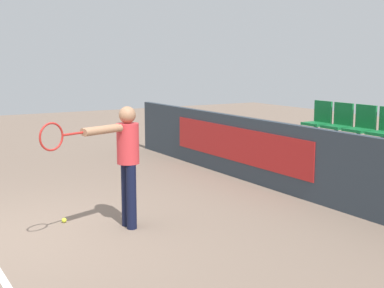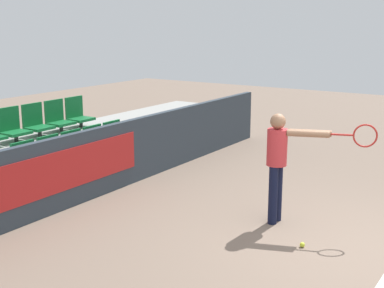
% 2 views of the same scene
% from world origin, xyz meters
% --- Properties ---
extents(ground_plane, '(30.00, 30.00, 0.00)m').
position_xyz_m(ground_plane, '(0.00, 0.00, 0.00)').
color(ground_plane, '#7A6656').
extents(barrier_wall, '(10.40, 0.14, 1.14)m').
position_xyz_m(barrier_wall, '(-0.04, 4.20, 0.57)').
color(barrier_wall, '#2D3842').
rests_on(barrier_wall, ground).
extents(bleacher_tier_front, '(10.00, 0.97, 0.39)m').
position_xyz_m(bleacher_tier_front, '(0.00, 4.77, 0.20)').
color(bleacher_tier_front, '#9E9E99').
rests_on(bleacher_tier_front, ground).
extents(bleacher_tier_middle, '(10.00, 0.97, 0.78)m').
position_xyz_m(bleacher_tier_middle, '(0.00, 5.74, 0.39)').
color(bleacher_tier_middle, '#9E9E99').
rests_on(bleacher_tier_middle, ground).
extents(stadium_chair_0, '(0.45, 0.39, 0.59)m').
position_xyz_m(stadium_chair_0, '(-1.05, 4.90, 0.64)').
color(stadium_chair_0, '#333333').
rests_on(stadium_chair_0, bleacher_tier_front).
extents(stadium_chair_1, '(0.45, 0.39, 0.59)m').
position_xyz_m(stadium_chair_1, '(-0.53, 4.90, 0.64)').
color(stadium_chair_1, '#333333').
rests_on(stadium_chair_1, bleacher_tier_front).
extents(stadium_chair_2, '(0.45, 0.39, 0.59)m').
position_xyz_m(stadium_chair_2, '(0.00, 4.90, 0.64)').
color(stadium_chair_2, '#333333').
rests_on(stadium_chair_2, bleacher_tier_front).
extents(stadium_chair_3, '(0.45, 0.39, 0.59)m').
position_xyz_m(stadium_chair_3, '(0.53, 4.90, 0.64)').
color(stadium_chair_3, '#333333').
rests_on(stadium_chair_3, bleacher_tier_front).
extents(stadium_chair_4, '(0.45, 0.39, 0.59)m').
position_xyz_m(stadium_chair_4, '(1.05, 4.90, 0.64)').
color(stadium_chair_4, '#333333').
rests_on(stadium_chair_4, bleacher_tier_front).
extents(stadium_chair_6, '(0.45, 0.39, 0.59)m').
position_xyz_m(stadium_chair_6, '(-0.53, 5.87, 1.03)').
color(stadium_chair_6, '#333333').
rests_on(stadium_chair_6, bleacher_tier_middle).
extents(stadium_chair_7, '(0.45, 0.39, 0.59)m').
position_xyz_m(stadium_chair_7, '(0.00, 5.87, 1.03)').
color(stadium_chair_7, '#333333').
rests_on(stadium_chair_7, bleacher_tier_middle).
extents(stadium_chair_8, '(0.45, 0.39, 0.59)m').
position_xyz_m(stadium_chair_8, '(0.53, 5.87, 1.03)').
color(stadium_chair_8, '#333333').
rests_on(stadium_chair_8, bleacher_tier_middle).
extents(stadium_chair_9, '(0.45, 0.39, 0.59)m').
position_xyz_m(stadium_chair_9, '(1.05, 5.87, 1.03)').
color(stadium_chair_9, '#333333').
rests_on(stadium_chair_9, bleacher_tier_middle).
extents(tennis_player, '(0.61, 1.39, 1.58)m').
position_xyz_m(tennis_player, '(0.31, 1.18, 0.96)').
color(tennis_player, black).
rests_on(tennis_player, ground).
extents(tennis_ball, '(0.07, 0.07, 0.07)m').
position_xyz_m(tennis_ball, '(-0.33, 0.58, 0.03)').
color(tennis_ball, '#CCDB33').
rests_on(tennis_ball, ground).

